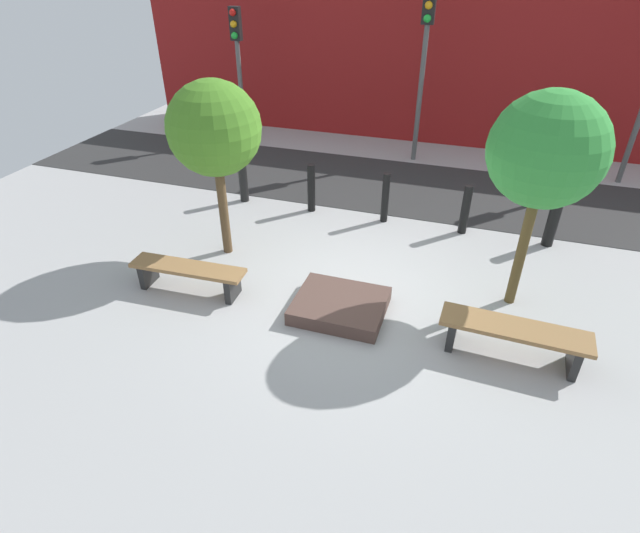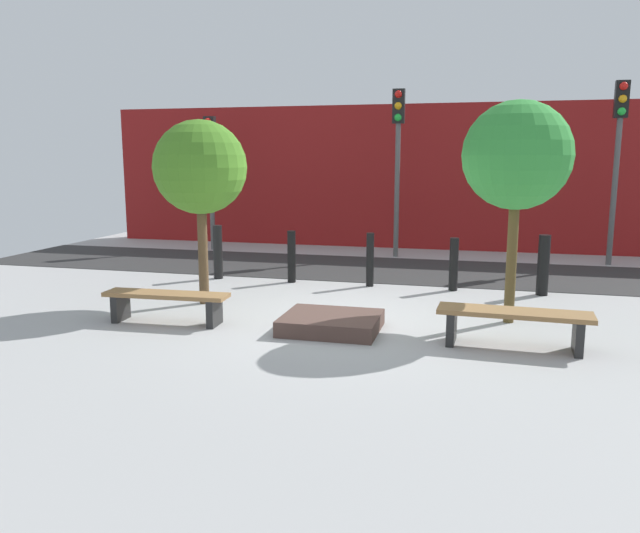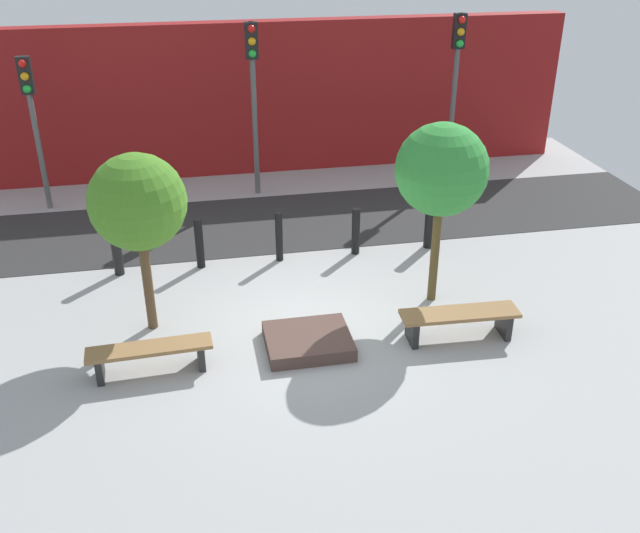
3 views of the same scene
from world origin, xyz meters
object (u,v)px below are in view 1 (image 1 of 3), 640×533
Objects in this scene: bollard_left at (311,188)px; bollard_far_right at (554,219)px; bench_left at (188,273)px; traffic_light_west at (237,51)px; traffic_light_mid_west at (425,46)px; tree_behind_right_bench at (547,151)px; bollard_center at (385,198)px; bench_right at (514,335)px; bollard_far_left at (243,177)px; tree_behind_left_bench at (214,130)px; bollard_right at (465,210)px; planter_bed at (340,306)px.

bollard_left is 4.53m from bollard_far_right.
traffic_light_west is at bearing 106.29° from bench_left.
bollard_left is at bearing -112.74° from traffic_light_mid_west.
tree_behind_right_bench is 3.65m from bollard_center.
traffic_light_west reaches higher than bollard_far_right.
bollard_center is at bearing 128.54° from bench_right.
bench_left is at bearing -79.12° from bollard_far_left.
bollard_far_left is (-5.41, 2.02, -1.84)m from tree_behind_right_bench.
tree_behind_left_bench reaches higher than bollard_far_left.
traffic_light_mid_west reaches higher than bollard_left.
bollard_center is (2.39, 3.29, 0.17)m from bench_left.
bollard_right reaches higher than bench_left.
bollard_far_left is (-0.63, 3.29, 0.20)m from bench_left.
tree_behind_right_bench is 3.30× the size of bollard_right.
bench_left is 5.35m from tree_behind_right_bench.
bench_left is 2.41m from planter_bed.
bench_left is 1.74× the size of bollard_far_left.
bollard_center is at bearing 0.00° from bollard_far_left.
bollard_center is 1.05× the size of bollard_right.
bollard_left is at bearing 0.00° from bollard_far_left.
bench_left is 0.47× the size of traffic_light_mid_west.
traffic_light_west reaches higher than bollard_center.
bollard_center is 6.24m from traffic_light_west.
bench_right is 3.36m from bollard_far_right.
bollard_far_left reaches higher than bench_right.
bollard_left is at bearing -48.13° from traffic_light_west.
bench_right is at bearing -100.88° from bollard_far_right.
bollard_right is 0.28× the size of traffic_light_west.
planter_bed is 3.46m from bollard_left.
planter_bed is at bearing -90.00° from bollard_center.
bollard_far_right is at bearing 0.00° from bollard_center.
bollard_center is 1.51m from bollard_right.
planter_bed is 1.25× the size of bollard_far_right.
bollard_right is at bearing 0.00° from bollard_left.
tree_behind_left_bench is 4.78m from tree_behind_right_bench.
tree_behind_left_bench is at bearing 87.45° from bench_left.
bollard_far_right is (0.63, 2.02, -1.84)m from tree_behind_right_bench.
traffic_light_mid_west is at bearing 90.00° from bollard_center.
planter_bed is 3.46m from tree_behind_right_bench.
bollard_left is at bearing 152.63° from tree_behind_right_bench.
traffic_light_west is (-2.35, 6.90, 2.01)m from bench_left.
bench_left is at bearing -109.11° from traffic_light_mid_west.
bench_right is 2.39m from tree_behind_right_bench.
bollard_center reaches higher than bench_left.
bench_right is 5.28m from tree_behind_left_bench.
bench_right is 1.90× the size of bollard_center.
traffic_light_mid_west is (0.00, 3.61, 2.19)m from bollard_center.
bollard_right is (3.02, 0.00, -0.02)m from bollard_left.
traffic_light_west reaches higher than tree_behind_left_bench.
bench_right is at bearing -44.03° from traffic_light_west.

